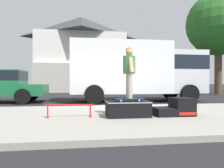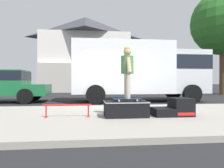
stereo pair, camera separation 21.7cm
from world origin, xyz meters
name	(u,v)px [view 1 (the left image)]	position (x,y,z in m)	size (l,w,h in m)	color
ground_plane	(116,107)	(0.00, 0.00, 0.00)	(140.00, 140.00, 0.00)	black
sidewalk_slab	(134,117)	(0.00, -3.00, 0.06)	(50.00, 5.00, 0.12)	gray
skate_box	(128,108)	(-0.24, -3.30, 0.34)	(1.14, 0.72, 0.41)	black
kicker_ramp	(176,108)	(1.13, -3.30, 0.32)	(1.05, 0.67, 0.48)	black
grind_rail	(69,108)	(-1.78, -3.19, 0.36)	(1.25, 0.28, 0.34)	red
skateboard	(129,99)	(-0.19, -3.27, 0.58)	(0.79, 0.27, 0.07)	navy
skater_kid	(129,68)	(-0.19, -3.27, 1.41)	(0.34, 0.71, 1.39)	#B7AD99
box_truck	(138,69)	(1.49, 2.20, 1.70)	(6.91, 2.63, 3.05)	white
street_tree_main	(222,26)	(9.77, 7.06, 5.52)	(5.55, 5.05, 8.21)	brown
house_behind	(81,53)	(-1.46, 15.84, 4.24)	(9.54, 8.23, 8.40)	silver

